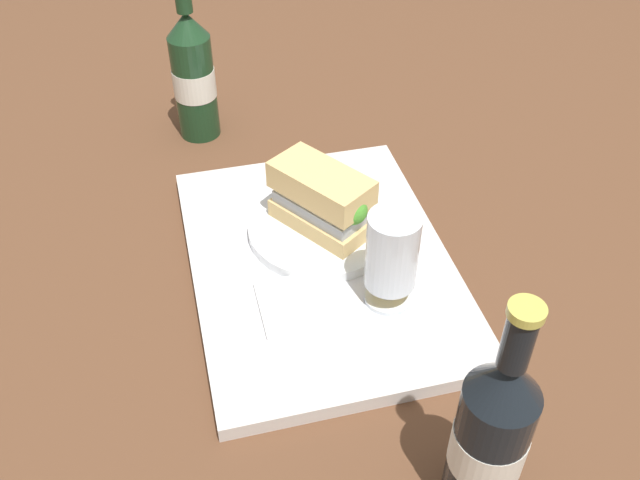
# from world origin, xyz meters

# --- Properties ---
(ground_plane) EXTENTS (3.00, 3.00, 0.00)m
(ground_plane) POSITION_xyz_m (0.00, 0.00, 0.00)
(ground_plane) COLOR brown
(tray) EXTENTS (0.44, 0.32, 0.02)m
(tray) POSITION_xyz_m (0.00, 0.00, 0.01)
(tray) COLOR silver
(tray) RESTS_ON ground_plane
(placemat) EXTENTS (0.38, 0.27, 0.00)m
(placemat) POSITION_xyz_m (0.00, 0.00, 0.02)
(placemat) COLOR silver
(placemat) RESTS_ON tray
(plate) EXTENTS (0.19, 0.19, 0.01)m
(plate) POSITION_xyz_m (-0.04, 0.01, 0.03)
(plate) COLOR white
(plate) RESTS_ON placemat
(sandwich) EXTENTS (0.14, 0.13, 0.08)m
(sandwich) POSITION_xyz_m (-0.04, 0.01, 0.08)
(sandwich) COLOR tan
(sandwich) RESTS_ON plate
(beer_glass) EXTENTS (0.06, 0.06, 0.12)m
(beer_glass) POSITION_xyz_m (0.09, 0.06, 0.09)
(beer_glass) COLOR silver
(beer_glass) RESTS_ON placemat
(napkin_folded) EXTENTS (0.09, 0.07, 0.01)m
(napkin_folded) POSITION_xyz_m (0.07, -0.06, 0.02)
(napkin_folded) COLOR white
(napkin_folded) RESTS_ON placemat
(beer_bottle) EXTENTS (0.07, 0.07, 0.27)m
(beer_bottle) POSITION_xyz_m (0.34, 0.06, 0.10)
(beer_bottle) COLOR black
(beer_bottle) RESTS_ON ground_plane
(second_bottle) EXTENTS (0.07, 0.07, 0.27)m
(second_bottle) POSITION_xyz_m (-0.36, -0.11, 0.10)
(second_bottle) COLOR #19381E
(second_bottle) RESTS_ON ground_plane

